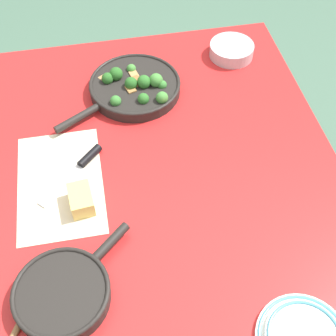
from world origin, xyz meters
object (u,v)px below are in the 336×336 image
skillet_eggs (63,293)px  skillet_broccoli (134,86)px  wooden_spoon (14,335)px  prep_bowl_steel (232,50)px  cheese_block (81,200)px  grater_knife (80,166)px

skillet_eggs → skillet_broccoli: bearing=26.7°
wooden_spoon → prep_bowl_steel: prep_bowl_steel is taller
wooden_spoon → cheese_block: 0.37m
skillet_broccoli → cheese_block: size_ratio=4.33×
wooden_spoon → cheese_block: bearing=-0.9°
wooden_spoon → grater_knife: 0.49m
prep_bowl_steel → wooden_spoon: bearing=139.3°
skillet_eggs → wooden_spoon: (-0.07, 0.12, -0.02)m
skillet_eggs → prep_bowl_steel: 1.02m
prep_bowl_steel → grater_knife: bearing=126.2°
wooden_spoon → prep_bowl_steel: size_ratio=2.32×
wooden_spoon → prep_bowl_steel: bearing=-13.0°
wooden_spoon → cheese_block: cheese_block is taller
skillet_broccoli → cheese_block: skillet_broccoli is taller
cheese_block → wooden_spoon: bearing=151.5°
skillet_broccoli → grater_knife: (-0.29, 0.20, -0.02)m
skillet_broccoli → prep_bowl_steel: skillet_broccoli is taller
skillet_eggs → cheese_block: 0.26m
skillet_eggs → grater_knife: skillet_eggs is taller
skillet_broccoli → prep_bowl_steel: (0.13, -0.37, -0.00)m
skillet_eggs → cheese_block: (0.26, -0.06, 0.00)m
prep_bowl_steel → cheese_block: bearing=133.7°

